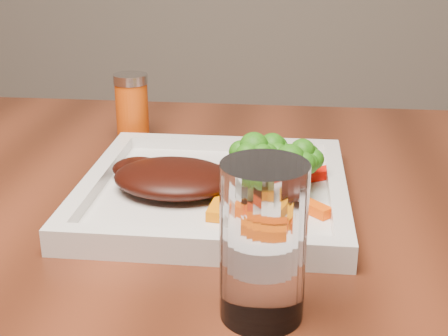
# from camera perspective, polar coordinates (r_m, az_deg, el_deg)

# --- Properties ---
(plate) EXTENTS (0.27, 0.27, 0.01)m
(plate) POSITION_cam_1_polar(r_m,az_deg,el_deg) (0.65, -0.87, -2.49)
(plate) COLOR white
(plate) RESTS_ON dining_table
(steak) EXTENTS (0.14, 0.11, 0.03)m
(steak) POSITION_cam_1_polar(r_m,az_deg,el_deg) (0.64, -4.61, -0.91)
(steak) COLOR black
(steak) RESTS_ON plate
(broccoli_0) EXTENTS (0.06, 0.06, 0.07)m
(broccoli_0) POSITION_cam_1_polar(r_m,az_deg,el_deg) (0.66, 4.41, 1.48)
(broccoli_0) COLOR #1F5C0F
(broccoli_0) RESTS_ON plate
(broccoli_1) EXTENTS (0.06, 0.06, 0.06)m
(broccoli_1) POSITION_cam_1_polar(r_m,az_deg,el_deg) (0.65, 7.14, 0.83)
(broccoli_1) COLOR #146010
(broccoli_1) RESTS_ON plate
(broccoli_2) EXTENTS (0.07, 0.07, 0.06)m
(broccoli_2) POSITION_cam_1_polar(r_m,az_deg,el_deg) (0.62, 6.00, -0.51)
(broccoli_2) COLOR #157613
(broccoli_2) RESTS_ON plate
(broccoli_3) EXTENTS (0.06, 0.06, 0.06)m
(broccoli_3) POSITION_cam_1_polar(r_m,az_deg,el_deg) (0.64, 2.72, 0.67)
(broccoli_3) COLOR #1B7814
(broccoli_3) RESTS_ON plate
(carrot_0) EXTENTS (0.06, 0.03, 0.01)m
(carrot_0) POSITION_cam_1_polar(r_m,az_deg,el_deg) (0.57, 3.62, -4.93)
(carrot_0) COLOR #DE4E03
(carrot_0) RESTS_ON plate
(carrot_1) EXTENTS (0.05, 0.05, 0.01)m
(carrot_1) POSITION_cam_1_polar(r_m,az_deg,el_deg) (0.61, 7.73, -3.44)
(carrot_1) COLOR #FB5004
(carrot_1) RESTS_ON plate
(carrot_2) EXTENTS (0.02, 0.06, 0.01)m
(carrot_2) POSITION_cam_1_polar(r_m,az_deg,el_deg) (0.60, -0.31, -3.39)
(carrot_2) COLOR orange
(carrot_2) RESTS_ON plate
(carrot_3) EXTENTS (0.06, 0.05, 0.01)m
(carrot_3) POSITION_cam_1_polar(r_m,az_deg,el_deg) (0.68, 7.92, -0.65)
(carrot_3) COLOR red
(carrot_3) RESTS_ON plate
(carrot_4) EXTENTS (0.05, 0.06, 0.01)m
(carrot_4) POSITION_cam_1_polar(r_m,az_deg,el_deg) (0.70, 1.53, 0.31)
(carrot_4) COLOR #FA1904
(carrot_4) RESTS_ON plate
(carrot_5) EXTENTS (0.04, 0.05, 0.01)m
(carrot_5) POSITION_cam_1_polar(r_m,az_deg,el_deg) (0.63, 5.68, -2.46)
(carrot_5) COLOR red
(carrot_5) RESTS_ON plate
(carrot_6) EXTENTS (0.05, 0.02, 0.01)m
(carrot_6) POSITION_cam_1_polar(r_m,az_deg,el_deg) (0.65, 3.56, -1.61)
(carrot_6) COLOR #C96103
(carrot_6) RESTS_ON plate
(spice_shaker) EXTENTS (0.06, 0.06, 0.09)m
(spice_shaker) POSITION_cam_1_polar(r_m,az_deg,el_deg) (0.82, -8.40, 5.35)
(spice_shaker) COLOR #CD490B
(spice_shaker) RESTS_ON dining_table
(drinking_glass) EXTENTS (0.08, 0.08, 0.12)m
(drinking_glass) POSITION_cam_1_polar(r_m,az_deg,el_deg) (0.45, 3.59, -6.82)
(drinking_glass) COLOR silver
(drinking_glass) RESTS_ON dining_table
(carrot_7) EXTENTS (0.07, 0.03, 0.01)m
(carrot_7) POSITION_cam_1_polar(r_m,az_deg,el_deg) (0.58, 3.09, -4.33)
(carrot_7) COLOR #C93803
(carrot_7) RESTS_ON plate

